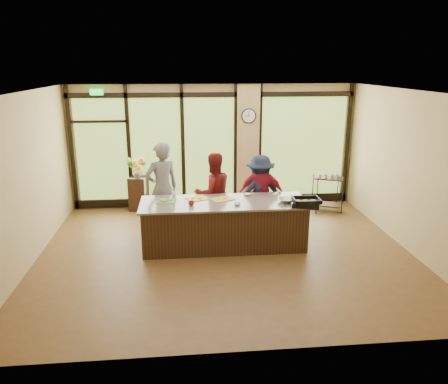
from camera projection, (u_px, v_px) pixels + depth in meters
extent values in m
plane|color=brown|center=(226.00, 252.00, 8.33)|extent=(7.00, 7.00, 0.00)
plane|color=white|center=(226.00, 91.00, 7.48)|extent=(7.00, 7.00, 0.00)
plane|color=tan|center=(213.00, 146.00, 10.77)|extent=(7.00, 0.00, 7.00)
plane|color=tan|center=(25.00, 181.00, 7.58)|extent=(0.00, 6.00, 6.00)
plane|color=tan|center=(410.00, 172.00, 8.23)|extent=(0.00, 6.00, 6.00)
cube|color=tan|center=(248.00, 146.00, 10.79)|extent=(0.55, 0.12, 3.00)
cube|color=black|center=(213.00, 95.00, 10.37)|extent=(6.90, 0.08, 0.12)
cube|color=black|center=(214.00, 200.00, 11.11)|extent=(6.90, 0.08, 0.20)
cube|color=#19D83F|center=(97.00, 92.00, 10.05)|extent=(0.30, 0.04, 0.14)
cube|color=#466E26|center=(102.00, 151.00, 10.50)|extent=(1.20, 0.02, 2.50)
cube|color=#466E26|center=(156.00, 150.00, 10.62)|extent=(1.20, 0.02, 2.50)
cube|color=#466E26|center=(209.00, 149.00, 10.75)|extent=(1.20, 0.02, 2.50)
cube|color=#466E26|center=(303.00, 147.00, 10.96)|extent=(2.10, 0.02, 2.50)
cube|color=black|center=(72.00, 149.00, 10.40)|extent=(0.08, 0.08, 3.00)
cube|color=black|center=(129.00, 148.00, 10.53)|extent=(0.08, 0.08, 3.00)
cube|color=black|center=(183.00, 147.00, 10.65)|extent=(0.08, 0.08, 3.00)
cube|color=black|center=(236.00, 146.00, 10.77)|extent=(0.08, 0.08, 3.00)
cube|color=black|center=(260.00, 146.00, 10.83)|extent=(0.08, 0.08, 3.00)
cube|color=black|center=(347.00, 144.00, 11.04)|extent=(0.08, 0.08, 3.00)
cube|color=#321E10|center=(224.00, 225.00, 8.49)|extent=(3.10, 1.00, 0.88)
cube|color=gray|center=(224.00, 203.00, 8.36)|extent=(3.20, 1.10, 0.04)
cylinder|color=black|center=(249.00, 116.00, 10.51)|extent=(0.36, 0.04, 0.36)
cylinder|color=silver|center=(249.00, 116.00, 10.50)|extent=(0.31, 0.01, 0.31)
cube|color=black|center=(249.00, 114.00, 10.48)|extent=(0.01, 0.00, 0.11)
cube|color=black|center=(247.00, 116.00, 10.49)|extent=(0.09, 0.00, 0.01)
imported|color=slate|center=(162.00, 188.00, 9.03)|extent=(0.84, 0.71, 1.95)
imported|color=maroon|center=(213.00, 193.00, 9.13)|extent=(0.99, 0.86, 1.71)
imported|color=maroon|center=(262.00, 195.00, 9.16)|extent=(1.03, 0.63, 1.64)
imported|color=#161E31|center=(260.00, 193.00, 9.22)|extent=(1.12, 0.71, 1.65)
cube|color=black|center=(306.00, 204.00, 8.08)|extent=(0.59, 0.52, 0.09)
imported|color=silver|center=(286.00, 200.00, 8.31)|extent=(0.32, 0.32, 0.08)
cube|color=#489937|center=(166.00, 202.00, 8.34)|extent=(0.39, 0.31, 0.01)
cube|color=gold|center=(197.00, 199.00, 8.51)|extent=(0.49, 0.44, 0.01)
cube|color=gold|center=(222.00, 199.00, 8.49)|extent=(0.50, 0.45, 0.01)
imported|color=white|center=(164.00, 200.00, 8.36)|extent=(0.17, 0.17, 0.05)
imported|color=white|center=(237.00, 204.00, 8.14)|extent=(0.16, 0.16, 0.04)
imported|color=white|center=(247.00, 194.00, 8.76)|extent=(0.18, 0.18, 0.03)
imported|color=#AE1D11|center=(191.00, 203.00, 8.11)|extent=(0.15, 0.15, 0.09)
cube|color=#321E10|center=(139.00, 193.00, 10.66)|extent=(0.49, 0.49, 0.83)
imported|color=olive|center=(138.00, 172.00, 10.51)|extent=(0.32, 0.32, 0.25)
cube|color=#321E10|center=(327.00, 204.00, 10.60)|extent=(0.79, 0.64, 0.03)
cube|color=#321E10|center=(328.00, 178.00, 10.42)|extent=(0.79, 0.64, 0.03)
cylinder|color=black|center=(317.00, 196.00, 10.33)|extent=(0.02, 0.02, 0.88)
cylinder|color=black|center=(343.00, 196.00, 10.39)|extent=(0.02, 0.02, 0.88)
cylinder|color=black|center=(313.00, 192.00, 10.67)|extent=(0.02, 0.02, 0.88)
cylinder|color=black|center=(337.00, 191.00, 10.73)|extent=(0.02, 0.02, 0.88)
imported|color=silver|center=(320.00, 176.00, 10.38)|extent=(0.13, 0.13, 0.09)
imported|color=silver|center=(326.00, 176.00, 10.40)|extent=(0.13, 0.13, 0.09)
imported|color=silver|center=(332.00, 176.00, 10.41)|extent=(0.13, 0.13, 0.09)
imported|color=silver|center=(337.00, 175.00, 10.42)|extent=(0.13, 0.13, 0.09)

